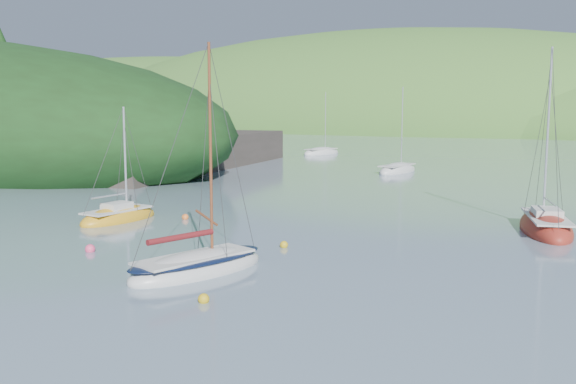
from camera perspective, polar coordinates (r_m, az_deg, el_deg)
The scene contains 8 objects.
ground at distance 25.89m, azimuth -8.31°, elevation -7.49°, with size 700.00×700.00×0.00m, color slate.
shoreline_hills at distance 193.66m, azimuth 22.91°, elevation 5.11°, with size 690.00×135.00×56.00m.
daysailer_white at distance 26.50m, azimuth -8.07°, elevation -6.63°, with size 3.89×6.84×9.92m.
sloop_red at distance 37.20m, azimuth 21.92°, elevation -2.98°, with size 4.61×7.64×10.70m.
sailboat_yellow at distance 39.15m, azimuth -14.81°, elevation -2.22°, with size 2.35×5.57×7.31m.
distant_sloop_a at distance 65.85m, azimuth 9.71°, elevation 1.87°, with size 2.95×6.75×9.35m.
distant_sloop_c at distance 89.21m, azimuth 2.99°, elevation 3.47°, with size 3.95×6.89×9.30m.
mooring_buoys at distance 28.74m, azimuth 0.05°, elevation -5.63°, with size 23.07×12.85×0.50m.
Camera 1 is at (15.69, -19.45, 6.75)m, focal length 40.00 mm.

